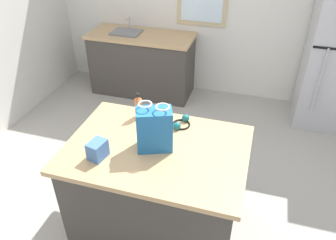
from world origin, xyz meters
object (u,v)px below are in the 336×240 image
object	(u,v)px
bottle	(138,107)
ear_defenders	(181,123)
shopping_bag	(154,129)
small_box	(98,150)
kitchen_island	(158,189)

from	to	relation	value
bottle	ear_defenders	xyz separation A→B (m)	(0.38, -0.01, -0.08)
shopping_bag	bottle	bearing A→B (deg)	126.63
bottle	small_box	bearing A→B (deg)	-99.21
ear_defenders	bottle	bearing A→B (deg)	178.22
ear_defenders	kitchen_island	bearing A→B (deg)	-107.56
kitchen_island	small_box	distance (m)	0.67
ear_defenders	small_box	bearing A→B (deg)	-129.86
kitchen_island	ear_defenders	xyz separation A→B (m)	(0.10, 0.33, 0.47)
small_box	bottle	size ratio (longest dim) A/B	0.60
small_box	ear_defenders	distance (m)	0.73
kitchen_island	shopping_bag	bearing A→B (deg)	-140.64
kitchen_island	bottle	size ratio (longest dim) A/B	5.99
small_box	kitchen_island	bearing A→B (deg)	32.34
kitchen_island	ear_defenders	world-z (taller)	ear_defenders
small_box	ear_defenders	world-z (taller)	small_box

